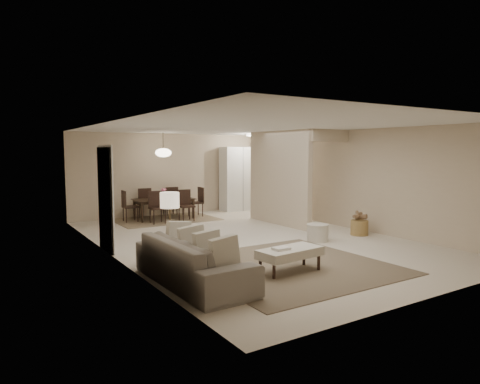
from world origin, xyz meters
TOP-DOWN VIEW (x-y plane):
  - floor at (0.00, 0.00)m, footprint 9.00×9.00m
  - ceiling at (0.00, 0.00)m, footprint 9.00×9.00m
  - back_wall at (0.00, 4.50)m, footprint 6.00×0.00m
  - left_wall at (-3.00, 0.00)m, footprint 0.00×9.00m
  - right_wall at (3.00, 0.00)m, footprint 0.00×9.00m
  - partition at (1.80, 1.25)m, footprint 0.15×2.50m
  - doorway at (-2.97, 0.60)m, footprint 0.04×0.90m
  - pantry_cabinet at (2.35, 4.15)m, footprint 1.20×0.55m
  - flush_light at (2.30, 3.20)m, footprint 0.44×0.44m
  - living_rug at (-0.66, -2.22)m, footprint 3.20×3.20m
  - sofa at (-2.45, -2.22)m, footprint 2.36×0.97m
  - ottoman_bench at (-0.86, -2.52)m, footprint 1.15×0.61m
  - side_table at (-2.40, -1.25)m, footprint 0.63×0.63m
  - table_lamp at (-2.40, -1.25)m, footprint 0.32×0.32m
  - round_pouf at (1.18, -0.96)m, footprint 0.48×0.48m
  - wicker_basket at (2.48, -0.97)m, footprint 0.54×0.54m
  - dining_rug at (-0.48, 3.70)m, footprint 2.80×2.10m
  - dining_table at (-0.48, 3.70)m, footprint 1.73×1.02m
  - dining_chairs at (-0.48, 3.70)m, footprint 2.38×1.76m
  - vase at (-0.48, 3.70)m, footprint 0.17×0.17m
  - yellow_mat at (2.64, 2.13)m, footprint 0.88×0.63m
  - pendant_light at (-0.48, 3.70)m, footprint 0.46×0.46m

SIDE VIEW (x-z plane):
  - floor at x=0.00m, z-range 0.00..0.00m
  - living_rug at x=-0.66m, z-range 0.00..0.01m
  - dining_rug at x=-0.48m, z-range 0.00..0.01m
  - yellow_mat at x=2.64m, z-range 0.00..0.01m
  - wicker_basket at x=2.48m, z-range 0.00..0.35m
  - round_pouf at x=1.18m, z-range 0.00..0.37m
  - side_table at x=-2.40m, z-range 0.00..0.52m
  - dining_table at x=-0.48m, z-range 0.00..0.59m
  - ottoman_bench at x=-0.86m, z-range 0.12..0.51m
  - sofa at x=-2.45m, z-range 0.00..0.68m
  - dining_chairs at x=-0.48m, z-range 0.00..0.88m
  - vase at x=-0.48m, z-range 0.59..0.75m
  - doorway at x=-2.97m, z-range 0.00..2.04m
  - pantry_cabinet at x=2.35m, z-range 0.00..2.10m
  - table_lamp at x=-2.40m, z-range 0.70..1.46m
  - back_wall at x=0.00m, z-range -1.75..4.25m
  - left_wall at x=-3.00m, z-range -3.25..5.75m
  - right_wall at x=3.00m, z-range -3.25..5.75m
  - partition at x=1.80m, z-range 0.00..2.50m
  - pendant_light at x=-0.48m, z-range 1.57..2.27m
  - flush_light at x=2.30m, z-range 2.44..2.48m
  - ceiling at x=0.00m, z-range 2.50..2.50m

